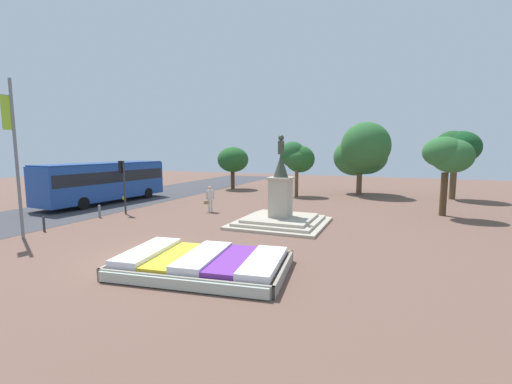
# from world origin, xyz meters

# --- Properties ---
(ground_plane) EXTENTS (88.46, 88.46, 0.00)m
(ground_plane) POSITION_xyz_m (0.00, 0.00, 0.00)
(ground_plane) COLOR brown
(flower_planter) EXTENTS (6.26, 4.38, 0.62)m
(flower_planter) POSITION_xyz_m (2.80, -0.51, 0.27)
(flower_planter) COLOR #38281C
(flower_planter) RESTS_ON ground_plane
(statue_monument) EXTENTS (4.99, 4.99, 4.99)m
(statue_monument) POSITION_xyz_m (3.00, 7.59, 0.78)
(statue_monument) COLOR #B1A793
(statue_monument) RESTS_ON ground_plane
(traffic_light_mid_block) EXTENTS (0.42, 0.30, 3.46)m
(traffic_light_mid_block) POSITION_xyz_m (-7.43, 6.70, 2.39)
(traffic_light_mid_block) COLOR #2D2D33
(traffic_light_mid_block) RESTS_ON ground_plane
(banner_pole) EXTENTS (0.19, 0.58, 7.40)m
(banner_pole) POSITION_xyz_m (-7.43, 0.06, 3.87)
(banner_pole) COLOR slate
(banner_pole) RESTS_ON ground_plane
(city_bus) EXTENTS (3.29, 10.55, 3.15)m
(city_bus) POSITION_xyz_m (-12.18, 9.71, 1.82)
(city_bus) COLOR #1E4799
(city_bus) RESTS_ON ground_plane
(pedestrian_with_handbag) EXTENTS (0.59, 0.55, 1.75)m
(pedestrian_with_handbag) POSITION_xyz_m (-2.58, 9.42, 1.00)
(pedestrian_with_handbag) COLOR beige
(pedestrian_with_handbag) RESTS_ON ground_plane
(kerb_bollard_mid_b) EXTENTS (0.13, 0.13, 0.80)m
(kerb_bollard_mid_b) POSITION_xyz_m (-7.77, 1.40, 0.42)
(kerb_bollard_mid_b) COLOR #2D2D33
(kerb_bollard_mid_b) RESTS_ON ground_plane
(kerb_bollard_north) EXTENTS (0.17, 0.17, 0.79)m
(kerb_bollard_north) POSITION_xyz_m (-7.97, 5.18, 0.42)
(kerb_bollard_north) COLOR slate
(kerb_bollard_north) RESTS_ON ground_plane
(park_tree_far_left) EXTENTS (2.91, 2.15, 4.98)m
(park_tree_far_left) POSITION_xyz_m (11.81, 13.40, 3.86)
(park_tree_far_left) COLOR #4C3823
(park_tree_far_left) RESTS_ON ground_plane
(park_tree_behind_statue) EXTENTS (3.22, 3.36, 4.43)m
(park_tree_behind_statue) POSITION_xyz_m (-7.02, 22.01, 3.15)
(park_tree_behind_statue) COLOR #4C3823
(park_tree_behind_statue) RESTS_ON ground_plane
(park_tree_far_right) EXTENTS (3.54, 3.35, 5.73)m
(park_tree_far_right) POSITION_xyz_m (13.41, 22.33, 4.31)
(park_tree_far_right) COLOR brown
(park_tree_far_right) RESTS_ON ground_plane
(park_tree_street_side) EXTENTS (3.11, 2.60, 4.89)m
(park_tree_street_side) POSITION_xyz_m (0.63, 19.32, 3.46)
(park_tree_street_side) COLOR brown
(park_tree_street_side) RESTS_ON ground_plane
(park_tree_distant) EXTENTS (5.18, 5.10, 6.61)m
(park_tree_distant) POSITION_xyz_m (6.00, 22.51, 3.88)
(park_tree_distant) COLOR brown
(park_tree_distant) RESTS_ON ground_plane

